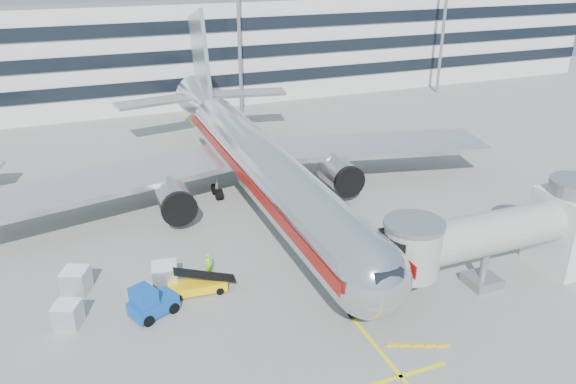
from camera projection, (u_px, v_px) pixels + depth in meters
name	position (u px, v px, depth m)	size (l,w,h in m)	color
ground	(304.00, 259.00, 43.78)	(180.00, 180.00, 0.00)	gray
lead_in_line	(262.00, 208.00, 52.29)	(0.25, 70.00, 0.01)	#FFEC0D
stop_bar	(401.00, 376.00, 31.87)	(6.00, 0.25, 0.01)	#FFEC0D
main_jet	(255.00, 160.00, 52.05)	(50.95, 48.70, 16.06)	silver
jet_bridge	(508.00, 233.00, 39.52)	(17.80, 4.50, 7.00)	silver
terminal	(163.00, 45.00, 89.95)	(150.00, 24.25, 15.60)	silver
light_mast_centre	(238.00, 6.00, 76.22)	(2.40, 1.20, 25.45)	gray
belt_loader	(197.00, 285.00, 39.37)	(4.33, 1.89, 2.04)	yellow
baggage_tug	(151.00, 303.00, 36.75)	(3.46, 2.87, 2.27)	#0E46A0
cargo_container_left	(76.00, 281.00, 39.30)	(2.24, 2.24, 1.81)	silver
cargo_container_right	(68.00, 315.00, 35.84)	(2.05, 2.05, 1.65)	silver
cargo_container_front	(165.00, 276.00, 39.80)	(1.96, 1.96, 1.85)	silver
ramp_worker	(209.00, 265.00, 41.34)	(0.65, 0.43, 1.78)	#93E818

